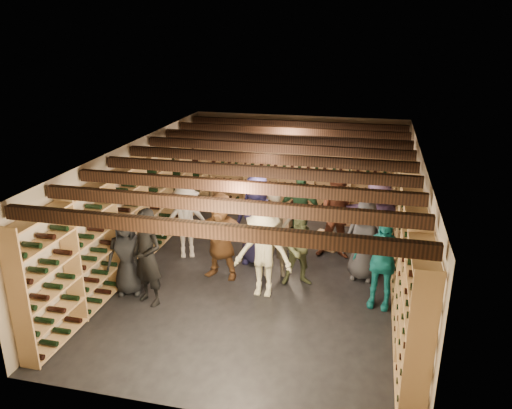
{
  "coord_description": "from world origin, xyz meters",
  "views": [
    {
      "loc": [
        1.88,
        -8.7,
        4.54
      ],
      "look_at": [
        -0.24,
        0.2,
        1.27
      ],
      "focal_mm": 35.0,
      "sensor_mm": 36.0,
      "label": 1
    }
  ],
  "objects_px": {
    "person_2": "(302,248)",
    "person_3": "(263,253)",
    "person_8": "(338,217)",
    "person_1": "(147,257)",
    "person_12": "(365,240)",
    "crate_loose": "(354,221)",
    "person_4": "(381,262)",
    "person_0": "(128,254)",
    "person_7": "(276,231)",
    "person_10": "(299,211)",
    "crate_stack_left": "(281,229)",
    "person_11": "(377,219)",
    "crate_stack_right": "(326,241)",
    "person_9": "(186,221)",
    "person_6": "(256,220)",
    "person_5": "(221,236)"
  },
  "relations": [
    {
      "from": "person_10",
      "to": "person_11",
      "type": "relative_size",
      "value": 0.89
    },
    {
      "from": "crate_stack_left",
      "to": "crate_loose",
      "type": "xyz_separation_m",
      "value": [
        1.52,
        1.53,
        -0.25
      ]
    },
    {
      "from": "person_0",
      "to": "person_12",
      "type": "distance_m",
      "value": 4.33
    },
    {
      "from": "crate_stack_left",
      "to": "person_11",
      "type": "bearing_deg",
      "value": -11.18
    },
    {
      "from": "person_5",
      "to": "person_9",
      "type": "bearing_deg",
      "value": 152.08
    },
    {
      "from": "person_0",
      "to": "person_5",
      "type": "distance_m",
      "value": 1.73
    },
    {
      "from": "person_4",
      "to": "person_12",
      "type": "distance_m",
      "value": 1.0
    },
    {
      "from": "person_0",
      "to": "person_8",
      "type": "bearing_deg",
      "value": 20.19
    },
    {
      "from": "crate_stack_right",
      "to": "person_1",
      "type": "bearing_deg",
      "value": -132.67
    },
    {
      "from": "crate_loose",
      "to": "person_10",
      "type": "xyz_separation_m",
      "value": [
        -1.13,
        -1.53,
        0.72
      ]
    },
    {
      "from": "person_9",
      "to": "crate_stack_left",
      "type": "bearing_deg",
      "value": 9.39
    },
    {
      "from": "crate_stack_left",
      "to": "person_1",
      "type": "height_order",
      "value": "person_1"
    },
    {
      "from": "person_3",
      "to": "crate_stack_left",
      "type": "bearing_deg",
      "value": 94.15
    },
    {
      "from": "person_7",
      "to": "person_10",
      "type": "xyz_separation_m",
      "value": [
        0.23,
        1.46,
        -0.1
      ]
    },
    {
      "from": "person_2",
      "to": "person_1",
      "type": "bearing_deg",
      "value": -169.39
    },
    {
      "from": "crate_stack_right",
      "to": "person_6",
      "type": "height_order",
      "value": "person_6"
    },
    {
      "from": "crate_stack_left",
      "to": "person_8",
      "type": "height_order",
      "value": "person_8"
    },
    {
      "from": "person_6",
      "to": "person_12",
      "type": "height_order",
      "value": "person_6"
    },
    {
      "from": "person_0",
      "to": "person_8",
      "type": "distance_m",
      "value": 4.21
    },
    {
      "from": "person_6",
      "to": "person_10",
      "type": "relative_size",
      "value": 1.14
    },
    {
      "from": "crate_loose",
      "to": "person_9",
      "type": "distance_m",
      "value": 4.28
    },
    {
      "from": "person_1",
      "to": "person_5",
      "type": "relative_size",
      "value": 1.02
    },
    {
      "from": "crate_stack_left",
      "to": "person_4",
      "type": "relative_size",
      "value": 0.42
    },
    {
      "from": "person_0",
      "to": "person_8",
      "type": "height_order",
      "value": "person_8"
    },
    {
      "from": "person_10",
      "to": "person_6",
      "type": "bearing_deg",
      "value": -124.06
    },
    {
      "from": "person_3",
      "to": "person_8",
      "type": "height_order",
      "value": "person_8"
    },
    {
      "from": "person_0",
      "to": "person_2",
      "type": "distance_m",
      "value": 3.12
    },
    {
      "from": "person_7",
      "to": "crate_stack_right",
      "type": "bearing_deg",
      "value": 43.07
    },
    {
      "from": "person_6",
      "to": "person_7",
      "type": "xyz_separation_m",
      "value": [
        0.48,
        -0.45,
        -0.01
      ]
    },
    {
      "from": "person_12",
      "to": "person_11",
      "type": "bearing_deg",
      "value": 84.0
    },
    {
      "from": "person_1",
      "to": "person_3",
      "type": "xyz_separation_m",
      "value": [
        1.85,
        0.72,
        -0.05
      ]
    },
    {
      "from": "crate_loose",
      "to": "person_11",
      "type": "height_order",
      "value": "person_11"
    },
    {
      "from": "person_1",
      "to": "person_12",
      "type": "relative_size",
      "value": 1.09
    },
    {
      "from": "person_4",
      "to": "person_7",
      "type": "relative_size",
      "value": 0.9
    },
    {
      "from": "person_9",
      "to": "person_10",
      "type": "xyz_separation_m",
      "value": [
        2.18,
        1.09,
        0.02
      ]
    },
    {
      "from": "person_1",
      "to": "person_3",
      "type": "distance_m",
      "value": 1.99
    },
    {
      "from": "person_4",
      "to": "person_9",
      "type": "bearing_deg",
      "value": 174.1
    },
    {
      "from": "crate_loose",
      "to": "person_9",
      "type": "bearing_deg",
      "value": -141.6
    },
    {
      "from": "crate_loose",
      "to": "person_11",
      "type": "bearing_deg",
      "value": -75.62
    },
    {
      "from": "crate_stack_right",
      "to": "person_12",
      "type": "relative_size",
      "value": 0.37
    },
    {
      "from": "person_3",
      "to": "person_6",
      "type": "relative_size",
      "value": 0.89
    },
    {
      "from": "person_0",
      "to": "person_2",
      "type": "relative_size",
      "value": 1.01
    },
    {
      "from": "crate_stack_right",
      "to": "person_2",
      "type": "distance_m",
      "value": 1.85
    },
    {
      "from": "person_3",
      "to": "person_4",
      "type": "bearing_deg",
      "value": 4.37
    },
    {
      "from": "person_8",
      "to": "person_10",
      "type": "bearing_deg",
      "value": 152.74
    },
    {
      "from": "person_11",
      "to": "person_12",
      "type": "distance_m",
      "value": 0.86
    },
    {
      "from": "crate_loose",
      "to": "person_4",
      "type": "relative_size",
      "value": 0.31
    },
    {
      "from": "person_2",
      "to": "person_3",
      "type": "bearing_deg",
      "value": -154.76
    },
    {
      "from": "person_6",
      "to": "person_2",
      "type": "bearing_deg",
      "value": -28.16
    },
    {
      "from": "crate_loose",
      "to": "person_11",
      "type": "relative_size",
      "value": 0.28
    }
  ]
}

